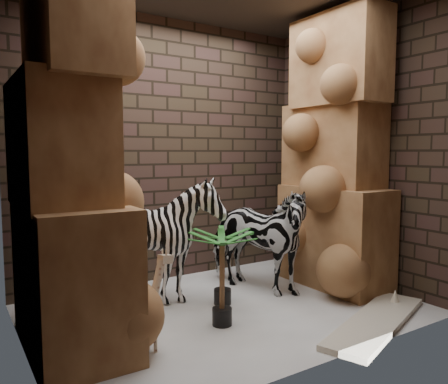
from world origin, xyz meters
TOP-DOWN VIEW (x-y plane):
  - floor at (0.00, 0.00)m, footprint 3.50×3.50m
  - wall_back at (0.00, 1.25)m, footprint 3.50×0.00m
  - wall_front at (0.00, -1.25)m, footprint 3.50×0.00m
  - wall_left at (-1.75, 0.00)m, footprint 0.00×3.00m
  - wall_right at (1.75, 0.00)m, footprint 0.00×3.00m
  - rock_pillar_left at (-1.40, 0.00)m, footprint 0.68×1.30m
  - rock_pillar_right at (1.42, 0.00)m, footprint 0.58×1.25m
  - zebra_right at (0.55, 0.29)m, footprint 0.95×1.26m
  - zebra_left at (-0.42, 0.55)m, footprint 1.25×1.44m
  - giraffe_toy at (-1.03, -0.46)m, footprint 0.41×0.27m
  - palm_front at (0.05, 0.15)m, footprint 0.36×0.36m
  - palm_back at (-0.24, -0.29)m, footprint 0.36×0.36m
  - surfboard at (0.89, -1.00)m, footprint 1.60×0.89m

SIDE VIEW (x-z plane):
  - floor at x=0.00m, z-range 0.00..0.00m
  - surfboard at x=0.89m, z-range 0.00..0.05m
  - palm_front at x=0.05m, z-range 0.00..0.75m
  - giraffe_toy at x=-1.03m, z-range 0.00..0.76m
  - palm_back at x=-0.24m, z-range 0.00..0.81m
  - zebra_left at x=-0.42m, z-range 0.00..1.14m
  - zebra_right at x=0.55m, z-range 0.00..1.33m
  - wall_back at x=0.00m, z-range -0.25..3.25m
  - wall_front at x=0.00m, z-range -0.25..3.25m
  - wall_left at x=-1.75m, z-range 0.00..3.00m
  - wall_right at x=1.75m, z-range 0.00..3.00m
  - rock_pillar_left at x=-1.40m, z-range 0.00..3.00m
  - rock_pillar_right at x=1.42m, z-range 0.00..3.00m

